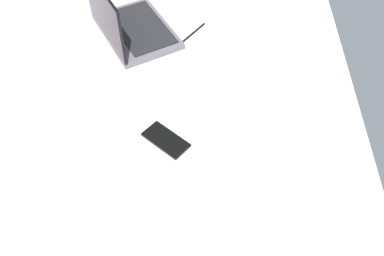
% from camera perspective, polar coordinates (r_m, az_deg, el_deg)
% --- Properties ---
extents(bed_mattress, '(1.80, 1.40, 0.18)m').
position_cam_1_polar(bed_mattress, '(1.24, -8.62, -6.17)').
color(bed_mattress, silver).
rests_on(bed_mattress, ground).
extents(laptop, '(0.40, 0.37, 0.23)m').
position_cam_1_polar(laptop, '(1.52, -9.00, 14.09)').
color(laptop, '#4C4C51').
rests_on(laptop, bed_mattress).
extents(cell_phone, '(0.14, 0.15, 0.01)m').
position_cam_1_polar(cell_phone, '(1.18, -3.72, -1.69)').
color(cell_phone, black).
rests_on(cell_phone, bed_mattress).
extents(charger_cable, '(0.14, 0.10, 0.01)m').
position_cam_1_polar(charger_cable, '(1.53, -0.14, 13.03)').
color(charger_cable, black).
rests_on(charger_cable, bed_mattress).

